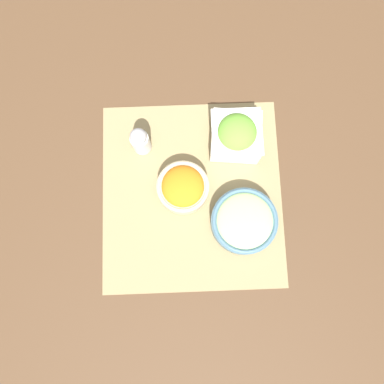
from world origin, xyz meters
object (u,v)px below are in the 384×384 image
Objects in this scene: pepper_shaker at (140,141)px; lettuce_bowl at (236,135)px; carrot_bowl at (183,187)px; cucumber_bowl at (244,221)px.

lettuce_bowl is at bearing 91.91° from pepper_shaker.
lettuce_bowl is 0.19m from carrot_bowl.
pepper_shaker reaches higher than lettuce_bowl.
lettuce_bowl is 0.24m from pepper_shaker.
lettuce_bowl reaches higher than carrot_bowl.
cucumber_bowl is 0.22m from lettuce_bowl.
pepper_shaker reaches higher than cucumber_bowl.
cucumber_bowl is at bearing 50.07° from pepper_shaker.
carrot_bowl is at bearing -47.35° from lettuce_bowl.
carrot_bowl is at bearing 40.67° from pepper_shaker.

